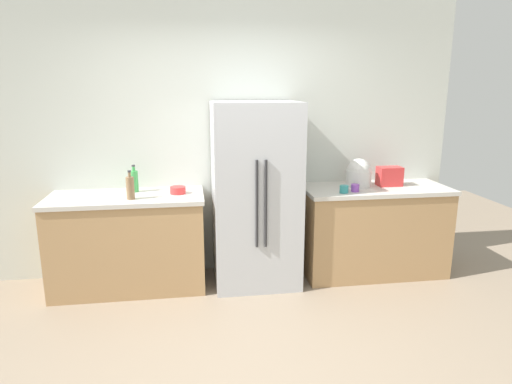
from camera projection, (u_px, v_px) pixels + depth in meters
ground_plane at (252, 363)px, 3.15m from camera, size 9.31×9.31×0.00m
kitchen_back_panel at (227, 130)px, 4.50m from camera, size 4.66×0.10×2.93m
counter_left at (129, 242)px, 4.24m from camera, size 1.43×0.66×0.91m
counter_right at (373, 230)px, 4.59m from camera, size 1.46×0.66×0.91m
refrigerator at (255, 195)px, 4.28m from camera, size 0.81×0.70×1.76m
toaster at (389, 176)px, 4.53m from camera, size 0.24×0.15×0.19m
rice_cooker at (358, 174)px, 4.48m from camera, size 0.25×0.25×0.28m
bottle_a at (130, 188)px, 3.98m from camera, size 0.07×0.07×0.26m
bottle_b at (134, 181)px, 4.26m from camera, size 0.07×0.07×0.26m
cup_a at (344, 189)px, 4.23m from camera, size 0.08×0.08×0.07m
cup_b at (355, 188)px, 4.28m from camera, size 0.08×0.08×0.07m
bowl_a at (178, 190)px, 4.20m from camera, size 0.15×0.15×0.07m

